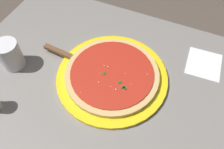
# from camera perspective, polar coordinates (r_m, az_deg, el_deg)

# --- Properties ---
(restaurant_table) EXTENTS (1.03, 0.80, 0.77)m
(restaurant_table) POSITION_cam_1_polar(r_m,az_deg,el_deg) (0.90, -2.35, -7.78)
(restaurant_table) COLOR black
(restaurant_table) RESTS_ON ground_plane
(serving_plate) EXTENTS (0.38, 0.38, 0.01)m
(serving_plate) POSITION_cam_1_polar(r_m,az_deg,el_deg) (0.78, 0.00, -0.57)
(serving_plate) COLOR yellow
(serving_plate) RESTS_ON restaurant_table
(pizza) EXTENTS (0.32, 0.32, 0.02)m
(pizza) POSITION_cam_1_polar(r_m,az_deg,el_deg) (0.77, 0.00, 0.13)
(pizza) COLOR #DBB26B
(pizza) RESTS_ON serving_plate
(pizza_server) EXTENTS (0.22, 0.08, 0.01)m
(pizza_server) POSITION_cam_1_polar(r_m,az_deg,el_deg) (0.84, -10.63, 4.45)
(pizza_server) COLOR silver
(pizza_server) RESTS_ON serving_plate
(cup_tall_drink) EXTENTS (0.08, 0.08, 0.10)m
(cup_tall_drink) POSITION_cam_1_polar(r_m,az_deg,el_deg) (0.86, -24.08, 4.52)
(cup_tall_drink) COLOR silver
(cup_tall_drink) RESTS_ON restaurant_table
(napkin_folded_right) EXTENTS (0.13, 0.14, 0.00)m
(napkin_folded_right) POSITION_cam_1_polar(r_m,az_deg,el_deg) (0.89, 21.90, 2.47)
(napkin_folded_right) COLOR white
(napkin_folded_right) RESTS_ON restaurant_table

